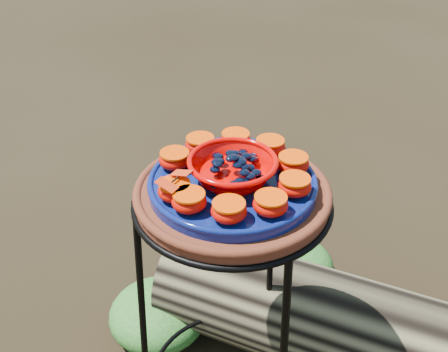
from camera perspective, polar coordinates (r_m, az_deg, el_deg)
The scene contains 18 objects.
plant_stand at distance 1.36m, azimuth 0.72°, elevation -14.60°, with size 0.44×0.44×0.70m, color black, non-canonical shape.
terracotta_saucer at distance 1.12m, azimuth 0.85°, elevation -1.99°, with size 0.39×0.39×0.03m, color #53250E.
cobalt_plate at distance 1.10m, azimuth 0.86°, elevation -0.87°, with size 0.33×0.33×0.02m, color #060E35.
red_bowl at distance 1.08m, azimuth 0.88°, elevation 0.61°, with size 0.17×0.17×0.05m, color #CB0300, non-canonical shape.
glass_gems at distance 1.06m, azimuth 0.89°, elevation 2.15°, with size 0.13×0.13×0.02m, color black, non-canonical shape.
orange_half_0 at distance 1.04m, azimuth -5.01°, elevation -1.50°, with size 0.06×0.06×0.04m, color #C10100.
orange_half_1 at distance 1.01m, azimuth -3.56°, elevation -2.59°, with size 0.06×0.06×0.04m, color #C10100.
orange_half_2 at distance 0.98m, azimuth 0.50°, elevation -3.57°, with size 0.06×0.06×0.04m, color #C10100.
orange_half_3 at distance 1.00m, azimuth 4.74°, elevation -2.91°, with size 0.06×0.06×0.04m, color #C10100.
orange_half_4 at distance 1.05m, azimuth 7.17°, elevation -0.99°, with size 0.06×0.06×0.04m, color #C10100.
orange_half_5 at distance 1.12m, azimuth 7.02°, elevation 1.24°, with size 0.06×0.06×0.04m, color #C10100.
orange_half_6 at distance 1.17m, azimuth 4.70°, elevation 2.94°, with size 0.06×0.06×0.04m, color #C10100.
orange_half_7 at distance 1.19m, azimuth 1.19°, elevation 3.65°, with size 0.06×0.06×0.04m, color #C10100.
orange_half_8 at distance 1.17m, azimuth -2.42°, elevation 3.18°, with size 0.06×0.06×0.04m, color #C10100.
orange_half_9 at distance 1.13m, azimuth -5.01°, elevation 1.66°, with size 0.06×0.06×0.04m, color #C10100.
butterfly at distance 1.02m, azimuth -5.08°, elevation -0.36°, with size 0.08×0.05×0.01m, color red, non-canonical shape.
foliage_left at distance 1.77m, azimuth -6.75°, elevation -13.66°, with size 0.30×0.30×0.15m, color #1E4113.
foliage_back at distance 1.93m, azimuth 6.89°, elevation -8.85°, with size 0.28×0.28×0.14m, color #1E4113.
Camera 1 is at (0.44, -0.79, 1.37)m, focal length 45.00 mm.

